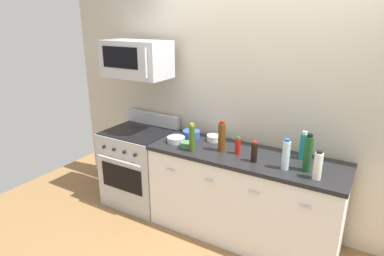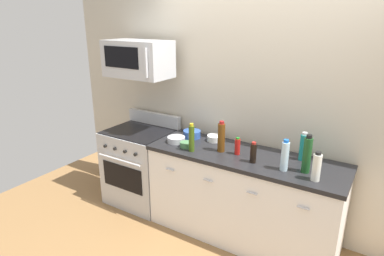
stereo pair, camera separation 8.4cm
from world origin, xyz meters
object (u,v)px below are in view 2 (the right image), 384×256
object	(u,v)px
bottle_hot_sauce_red	(237,146)
bottle_olive_oil	(192,138)
bowl_white_ceramic	(215,138)
bowl_green_glaze	(186,144)
bottle_wine_green	(307,155)
bottle_vinegar_white	(317,167)
range_oven	(141,166)
bowl_steel_prep	(176,139)
bottle_sparkling_teal	(303,147)
bowl_blue_mixing	(192,134)
bottle_wine_amber	(221,137)
bottle_water_clear	(285,156)
bottle_soy_sauce_dark	(253,153)
microwave	(138,59)

from	to	relation	value
bottle_hot_sauce_red	bottle_olive_oil	bearing A→B (deg)	-158.06
bowl_white_ceramic	bowl_green_glaze	world-z (taller)	bowl_white_ceramic
bottle_wine_green	bottle_vinegar_white	world-z (taller)	bottle_wine_green
range_oven	bowl_steel_prep	distance (m)	0.76
bottle_sparkling_teal	bottle_hot_sauce_red	bearing A→B (deg)	-160.42
bowl_blue_mixing	bottle_sparkling_teal	bearing A→B (deg)	1.86
bottle_olive_oil	bottle_wine_amber	size ratio (longest dim) A/B	0.92
bottle_olive_oil	bottle_water_clear	size ratio (longest dim) A/B	1.02
bottle_olive_oil	bowl_blue_mixing	size ratio (longest dim) A/B	1.51
bottle_olive_oil	bowl_blue_mixing	xyz separation A→B (m)	(-0.21, 0.33, -0.09)
bottle_soy_sauce_dark	bowl_blue_mixing	world-z (taller)	bottle_soy_sauce_dark
bottle_soy_sauce_dark	bowl_blue_mixing	bearing A→B (deg)	162.58
bottle_sparkling_teal	bowl_green_glaze	bearing A→B (deg)	-164.10
bottle_hot_sauce_red	bowl_green_glaze	size ratio (longest dim) A/B	1.34
bottle_wine_green	bottle_olive_oil	xyz separation A→B (m)	(-1.08, -0.12, -0.02)
bottle_wine_amber	bowl_white_ceramic	distance (m)	0.32
bottle_wine_green	bottle_soy_sauce_dark	world-z (taller)	bottle_wine_green
bowl_white_ceramic	bowl_blue_mixing	bearing A→B (deg)	-170.61
bottle_sparkling_teal	bottle_olive_oil	bearing A→B (deg)	-159.41
bowl_white_ceramic	microwave	bearing A→B (deg)	-171.47
bottle_hot_sauce_red	bowl_green_glaze	xyz separation A→B (m)	(-0.52, -0.11, -0.05)
range_oven	bottle_vinegar_white	distance (m)	2.13
bottle_wine_green	bottle_olive_oil	bearing A→B (deg)	-173.40
bottle_soy_sauce_dark	range_oven	bearing A→B (deg)	175.30
range_oven	bowl_white_ceramic	distance (m)	1.05
bottle_sparkling_teal	bottle_vinegar_white	bearing A→B (deg)	-60.96
bottle_wine_green	bottle_wine_amber	bearing A→B (deg)	178.18
bottle_sparkling_teal	bottle_water_clear	distance (m)	0.32
bottle_vinegar_white	bowl_steel_prep	distance (m)	1.46
range_oven	bottle_sparkling_teal	distance (m)	1.94
bowl_steel_prep	bottle_water_clear	bearing A→B (deg)	-2.73
bottle_soy_sauce_dark	bowl_white_ceramic	distance (m)	0.64
bottle_olive_oil	bowl_blue_mixing	bearing A→B (deg)	121.74
bottle_olive_oil	bottle_soy_sauce_dark	size ratio (longest dim) A/B	1.46
microwave	bottle_soy_sauce_dark	xyz separation A→B (m)	(1.47, -0.17, -0.74)
bottle_sparkling_teal	bottle_olive_oil	world-z (taller)	bottle_olive_oil
microwave	bottle_water_clear	bearing A→B (deg)	-5.68
bottle_sparkling_teal	bowl_blue_mixing	distance (m)	1.20
bottle_olive_oil	bottle_soy_sauce_dark	bearing A→B (deg)	6.75
bottle_wine_amber	bottle_vinegar_white	world-z (taller)	bottle_wine_amber
bottle_olive_oil	bottle_water_clear	distance (m)	0.91
microwave	bottle_vinegar_white	size ratio (longest dim) A/B	2.97
bottle_sparkling_teal	bottle_soy_sauce_dark	distance (m)	0.48
bottle_vinegar_white	bottle_olive_oil	bearing A→B (deg)	-179.33
bottle_olive_oil	bowl_white_ceramic	size ratio (longest dim) A/B	1.75
bowl_steel_prep	bowl_blue_mixing	bearing A→B (deg)	73.18
range_oven	bottle_soy_sauce_dark	xyz separation A→B (m)	(1.47, -0.12, 0.55)
bottle_wine_green	bottle_hot_sauce_red	bearing A→B (deg)	176.22
bottle_water_clear	bowl_green_glaze	bearing A→B (deg)	-179.80
bowl_white_ceramic	bowl_green_glaze	bearing A→B (deg)	-117.01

